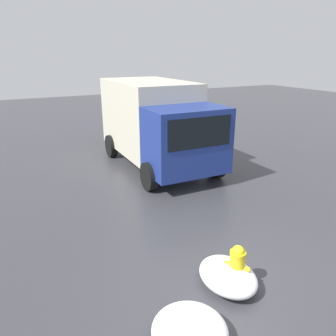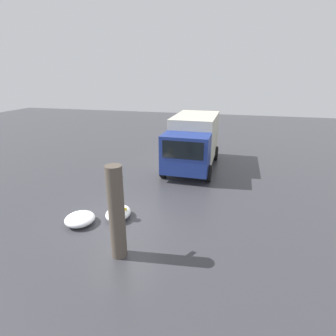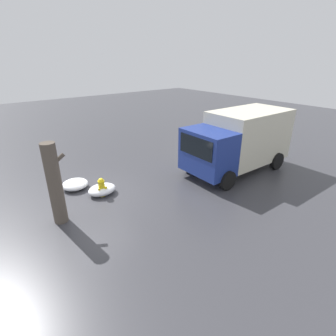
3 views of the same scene
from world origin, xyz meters
name	(u,v)px [view 1 (image 1 of 3)]	position (x,y,z in m)	size (l,w,h in m)	color
ground_plane	(235,285)	(0.00, 0.00, 0.00)	(60.00, 60.00, 0.00)	#38383D
fire_hydrant	(237,266)	(0.00, 0.00, 0.43)	(0.44, 0.40, 0.84)	yellow
delivery_truck	(156,121)	(7.00, -1.77, 1.68)	(5.98, 2.89, 3.09)	navy
snow_pile_by_hydrant	(228,276)	(0.06, 0.14, 0.22)	(1.22, 0.95, 0.44)	white
snow_pile_curbside	(190,331)	(-0.68, 1.41, 0.21)	(1.17, 1.14, 0.42)	white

